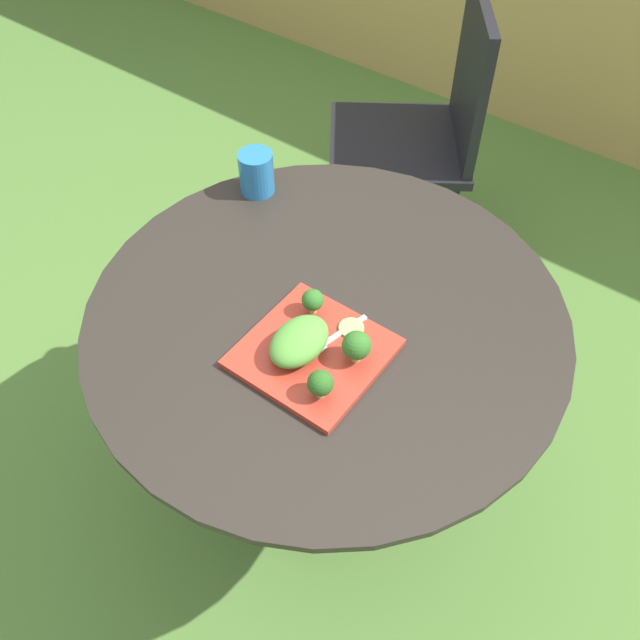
% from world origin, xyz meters
% --- Properties ---
extents(ground_plane, '(12.00, 12.00, 0.00)m').
position_xyz_m(ground_plane, '(0.00, 0.00, 0.00)').
color(ground_plane, '#4C7533').
extents(patio_table, '(1.00, 1.00, 0.71)m').
position_xyz_m(patio_table, '(0.00, 0.00, 0.48)').
color(patio_table, '#28231E').
rests_on(patio_table, ground_plane).
extents(patio_chair, '(0.61, 0.61, 0.90)m').
position_xyz_m(patio_chair, '(-0.31, 0.97, 0.53)').
color(patio_chair, black).
rests_on(patio_chair, ground_plane).
extents(salad_plate, '(0.26, 0.26, 0.01)m').
position_xyz_m(salad_plate, '(0.04, -0.10, 0.71)').
color(salad_plate, '#AD3323').
rests_on(salad_plate, patio_table).
extents(drinking_glass, '(0.08, 0.08, 0.10)m').
position_xyz_m(drinking_glass, '(-0.37, 0.22, 0.75)').
color(drinking_glass, '#236BA8').
rests_on(drinking_glass, patio_table).
extents(fork, '(0.05, 0.15, 0.00)m').
position_xyz_m(fork, '(0.06, -0.06, 0.72)').
color(fork, silver).
rests_on(fork, salad_plate).
extents(lettuce_mound, '(0.10, 0.14, 0.06)m').
position_xyz_m(lettuce_mound, '(0.02, -0.12, 0.75)').
color(lettuce_mound, '#519338').
rests_on(lettuce_mound, salad_plate).
extents(broccoli_floret_0, '(0.06, 0.06, 0.07)m').
position_xyz_m(broccoli_floret_0, '(0.12, -0.07, 0.76)').
color(broccoli_floret_0, '#99B770').
rests_on(broccoli_floret_0, salad_plate).
extents(broccoli_floret_1, '(0.04, 0.04, 0.06)m').
position_xyz_m(broccoli_floret_1, '(-0.02, -0.02, 0.75)').
color(broccoli_floret_1, '#99B770').
rests_on(broccoli_floret_1, salad_plate).
extents(broccoli_floret_2, '(0.05, 0.05, 0.06)m').
position_xyz_m(broccoli_floret_2, '(0.12, -0.18, 0.75)').
color(broccoli_floret_2, '#99B770').
rests_on(broccoli_floret_2, salad_plate).
extents(cucumber_slice_0, '(0.05, 0.05, 0.01)m').
position_xyz_m(cucumber_slice_0, '(0.07, -0.02, 0.72)').
color(cucumber_slice_0, '#8EB766').
rests_on(cucumber_slice_0, salad_plate).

